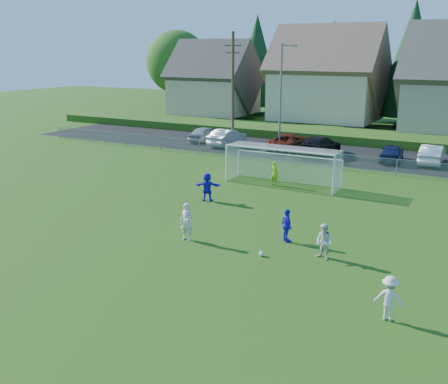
{
  "coord_description": "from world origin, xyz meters",
  "views": [
    {
      "loc": [
        12.49,
        -14.83,
        8.53
      ],
      "look_at": [
        0.0,
        8.0,
        1.4
      ],
      "focal_mm": 42.0,
      "sensor_mm": 36.0,
      "label": 1
    }
  ],
  "objects_px": {
    "player_white_c": "(389,298)",
    "player_white_a": "(187,222)",
    "car_e": "(392,153)",
    "car_b": "(227,137)",
    "car_d": "(319,146)",
    "player_blue_b": "(207,187)",
    "soccer_goal": "(284,160)",
    "car_c": "(290,142)",
    "soccer_ball": "(261,254)",
    "goalkeeper": "(275,173)",
    "player_blue_a": "(287,226)",
    "car_a": "(205,134)",
    "car_f": "(432,154)",
    "player_white_b": "(324,242)"
  },
  "relations": [
    {
      "from": "player_white_a",
      "to": "player_white_b",
      "type": "relative_size",
      "value": 1.15
    },
    {
      "from": "car_c",
      "to": "soccer_goal",
      "type": "distance_m",
      "value": 12.06
    },
    {
      "from": "player_white_a",
      "to": "car_b",
      "type": "relative_size",
      "value": 0.38
    },
    {
      "from": "car_b",
      "to": "soccer_ball",
      "type": "bearing_deg",
      "value": 123.26
    },
    {
      "from": "soccer_ball",
      "to": "player_white_b",
      "type": "bearing_deg",
      "value": 21.69
    },
    {
      "from": "player_white_a",
      "to": "car_c",
      "type": "bearing_deg",
      "value": 99.25
    },
    {
      "from": "car_a",
      "to": "car_f",
      "type": "bearing_deg",
      "value": 177.09
    },
    {
      "from": "player_white_c",
      "to": "car_f",
      "type": "bearing_deg",
      "value": -85.17
    },
    {
      "from": "player_blue_a",
      "to": "player_blue_b",
      "type": "relative_size",
      "value": 0.94
    },
    {
      "from": "player_white_a",
      "to": "car_b",
      "type": "bearing_deg",
      "value": 113.13
    },
    {
      "from": "car_f",
      "to": "goalkeeper",
      "type": "bearing_deg",
      "value": 54.11
    },
    {
      "from": "car_e",
      "to": "car_c",
      "type": "bearing_deg",
      "value": -11.04
    },
    {
      "from": "player_white_a",
      "to": "player_blue_a",
      "type": "height_order",
      "value": "player_white_a"
    },
    {
      "from": "player_white_c",
      "to": "car_c",
      "type": "distance_m",
      "value": 29.61
    },
    {
      "from": "soccer_ball",
      "to": "car_e",
      "type": "relative_size",
      "value": 0.05
    },
    {
      "from": "soccer_goal",
      "to": "soccer_ball",
      "type": "bearing_deg",
      "value": -71.76
    },
    {
      "from": "player_blue_a",
      "to": "car_f",
      "type": "relative_size",
      "value": 0.34
    },
    {
      "from": "soccer_ball",
      "to": "car_a",
      "type": "relative_size",
      "value": 0.05
    },
    {
      "from": "player_blue_a",
      "to": "player_blue_b",
      "type": "height_order",
      "value": "player_blue_b"
    },
    {
      "from": "player_white_b",
      "to": "car_f",
      "type": "height_order",
      "value": "player_white_b"
    },
    {
      "from": "player_blue_a",
      "to": "car_c",
      "type": "height_order",
      "value": "player_blue_a"
    },
    {
      "from": "car_a",
      "to": "car_c",
      "type": "relative_size",
      "value": 0.77
    },
    {
      "from": "car_b",
      "to": "car_d",
      "type": "height_order",
      "value": "car_d"
    },
    {
      "from": "soccer_ball",
      "to": "car_e",
      "type": "height_order",
      "value": "car_e"
    },
    {
      "from": "player_blue_b",
      "to": "car_e",
      "type": "relative_size",
      "value": 0.4
    },
    {
      "from": "car_c",
      "to": "soccer_ball",
      "type": "bearing_deg",
      "value": 109.37
    },
    {
      "from": "car_c",
      "to": "player_white_b",
      "type": "bearing_deg",
      "value": 115.43
    },
    {
      "from": "car_d",
      "to": "soccer_goal",
      "type": "bearing_deg",
      "value": 99.33
    },
    {
      "from": "player_blue_b",
      "to": "soccer_goal",
      "type": "xyz_separation_m",
      "value": [
        2.39,
        5.69,
        0.8
      ]
    },
    {
      "from": "player_white_a",
      "to": "car_e",
      "type": "height_order",
      "value": "player_white_a"
    },
    {
      "from": "soccer_ball",
      "to": "car_b",
      "type": "height_order",
      "value": "car_b"
    },
    {
      "from": "player_white_c",
      "to": "car_b",
      "type": "distance_m",
      "value": 32.19
    },
    {
      "from": "player_white_a",
      "to": "car_f",
      "type": "bearing_deg",
      "value": 70.96
    },
    {
      "from": "soccer_ball",
      "to": "soccer_goal",
      "type": "height_order",
      "value": "soccer_goal"
    },
    {
      "from": "goalkeeper",
      "to": "car_f",
      "type": "relative_size",
      "value": 0.35
    },
    {
      "from": "goalkeeper",
      "to": "car_a",
      "type": "bearing_deg",
      "value": -32.0
    },
    {
      "from": "goalkeeper",
      "to": "car_b",
      "type": "relative_size",
      "value": 0.35
    },
    {
      "from": "player_white_c",
      "to": "car_d",
      "type": "distance_m",
      "value": 27.52
    },
    {
      "from": "player_white_c",
      "to": "car_d",
      "type": "xyz_separation_m",
      "value": [
        -10.94,
        25.26,
        0.04
      ]
    },
    {
      "from": "player_white_c",
      "to": "player_white_a",
      "type": "bearing_deg",
      "value": -17.64
    },
    {
      "from": "car_e",
      "to": "car_a",
      "type": "bearing_deg",
      "value": -9.73
    },
    {
      "from": "car_e",
      "to": "player_blue_a",
      "type": "bearing_deg",
      "value": 82.1
    },
    {
      "from": "player_blue_a",
      "to": "car_b",
      "type": "distance_m",
      "value": 24.76
    },
    {
      "from": "car_d",
      "to": "car_f",
      "type": "bearing_deg",
      "value": -171.71
    },
    {
      "from": "player_white_c",
      "to": "goalkeeper",
      "type": "bearing_deg",
      "value": -54.52
    },
    {
      "from": "player_blue_a",
      "to": "soccer_goal",
      "type": "bearing_deg",
      "value": -21.94
    },
    {
      "from": "player_white_c",
      "to": "car_c",
      "type": "bearing_deg",
      "value": -62.1
    },
    {
      "from": "player_white_a",
      "to": "car_f",
      "type": "height_order",
      "value": "player_white_a"
    },
    {
      "from": "player_white_b",
      "to": "car_d",
      "type": "distance_m",
      "value": 22.6
    },
    {
      "from": "goalkeeper",
      "to": "soccer_goal",
      "type": "bearing_deg",
      "value": -113.0
    }
  ]
}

